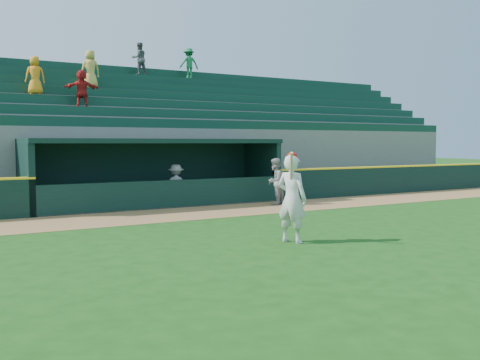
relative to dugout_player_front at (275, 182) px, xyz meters
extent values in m
plane|color=#194711|center=(-3.80, -5.49, -0.87)|extent=(120.00, 120.00, 0.00)
cube|color=olive|center=(-3.80, -0.59, -0.87)|extent=(40.00, 3.00, 0.01)
cube|color=black|center=(8.45, 1.06, -0.27)|extent=(15.50, 0.30, 1.20)
cube|color=yellow|center=(8.45, 1.06, 0.36)|extent=(15.50, 0.32, 0.06)
imported|color=gray|center=(0.00, 0.00, 0.00)|extent=(1.06, 0.99, 1.75)
imported|color=#9D9D98|center=(-3.28, 1.66, -0.11)|extent=(1.12, 0.89, 1.52)
cube|color=slate|center=(-3.80, 2.21, -0.85)|extent=(9.00, 2.60, 0.04)
cube|color=black|center=(-8.40, 2.21, 0.28)|extent=(0.20, 2.60, 2.30)
cube|color=black|center=(0.80, 2.21, 0.28)|extent=(0.20, 2.60, 2.30)
cube|color=black|center=(-3.80, 3.51, 0.28)|extent=(9.40, 0.20, 2.30)
cube|color=black|center=(-3.80, 2.21, 1.51)|extent=(9.40, 2.80, 0.16)
cube|color=black|center=(-3.80, 0.99, -0.37)|extent=(9.00, 0.16, 1.00)
cube|color=brown|center=(-3.80, 3.01, -0.62)|extent=(8.40, 0.45, 0.10)
cube|color=slate|center=(-3.80, 4.04, 0.58)|extent=(34.00, 0.85, 2.91)
cube|color=#0F3828|center=(-3.80, 3.92, 2.22)|extent=(34.00, 0.60, 0.36)
cube|color=slate|center=(-3.80, 4.89, 0.81)|extent=(34.00, 0.85, 3.36)
cube|color=#0F3828|center=(-3.80, 4.77, 2.67)|extent=(34.00, 0.60, 0.36)
cube|color=slate|center=(-3.80, 5.74, 1.03)|extent=(34.00, 0.85, 3.81)
cube|color=#0F3828|center=(-3.80, 5.62, 3.12)|extent=(34.00, 0.60, 0.36)
cube|color=slate|center=(-3.80, 6.59, 1.26)|extent=(34.00, 0.85, 4.26)
cube|color=#0F3828|center=(-3.80, 6.47, 3.57)|extent=(34.00, 0.60, 0.36)
cube|color=slate|center=(-3.80, 7.44, 1.48)|extent=(34.00, 0.85, 4.71)
cube|color=#0F3828|center=(-3.80, 7.32, 4.02)|extent=(34.00, 0.60, 0.36)
cube|color=slate|center=(-3.80, 8.29, 1.71)|extent=(34.00, 0.85, 5.16)
cube|color=#0F3828|center=(-3.80, 8.17, 4.47)|extent=(34.00, 0.60, 0.36)
cube|color=slate|center=(-3.80, 9.14, 1.93)|extent=(34.00, 0.85, 5.61)
cube|color=#0F3828|center=(-3.80, 9.02, 4.92)|extent=(34.00, 0.60, 0.36)
cube|color=slate|center=(-3.80, 9.71, 1.93)|extent=(34.50, 0.30, 5.61)
imported|color=orange|center=(-7.44, 5.64, 4.05)|extent=(0.75, 0.50, 1.50)
imported|color=#B31C1B|center=(-5.87, 4.79, 3.56)|extent=(1.36, 0.57, 1.43)
imported|color=#545454|center=(-2.29, 8.19, 5.43)|extent=(0.80, 0.65, 1.56)
imported|color=#186F39|center=(0.32, 8.19, 5.41)|extent=(1.02, 0.64, 1.52)
imported|color=gold|center=(-5.07, 6.49, 4.56)|extent=(0.79, 0.52, 1.62)
imported|color=silver|center=(-3.91, -6.45, 0.15)|extent=(0.74, 0.88, 2.04)
sphere|color=#A51009|center=(-3.91, -6.45, 1.10)|extent=(0.27, 0.27, 0.27)
cylinder|color=#C9B681|center=(-4.09, -6.67, 0.87)|extent=(0.33, 0.44, 0.76)
camera|label=1|loc=(-11.17, -16.45, 1.45)|focal=40.00mm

